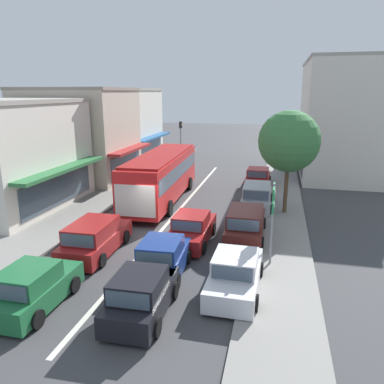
{
  "coord_description": "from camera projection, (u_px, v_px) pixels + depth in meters",
  "views": [
    {
      "loc": [
        5.84,
        -17.63,
        7.16
      ],
      "look_at": [
        0.82,
        4.04,
        1.2
      ],
      "focal_mm": 35.0,
      "sensor_mm": 36.0,
      "label": 1
    }
  ],
  "objects": [
    {
      "name": "sedan_queue_gap_filler",
      "position": [
        192.0,
        229.0,
        18.3
      ],
      "size": [
        1.93,
        4.22,
        1.47
      ],
      "color": "maroon",
      "rests_on": "ground"
    },
    {
      "name": "building_right_far",
      "position": [
        347.0,
        119.0,
        32.42
      ],
      "size": [
        8.41,
        12.03,
        9.84
      ],
      "color": "silver",
      "rests_on": "ground"
    },
    {
      "name": "pedestrian_with_handbag_near",
      "position": [
        137.0,
        172.0,
        29.41
      ],
      "size": [
        0.51,
        0.6,
        1.63
      ],
      "color": "#4C4742",
      "rests_on": "sidewalk_left"
    },
    {
      "name": "hatchback_adjacent_lane_trail",
      "position": [
        141.0,
        295.0,
        12.28
      ],
      "size": [
        1.89,
        3.74,
        1.54
      ],
      "color": "black",
      "rests_on": "ground"
    },
    {
      "name": "directional_road_sign",
      "position": [
        273.0,
        205.0,
        15.21
      ],
      "size": [
        0.1,
        1.4,
        3.6
      ],
      "color": "gray",
      "rests_on": "ground"
    },
    {
      "name": "parked_wagon_kerb_third",
      "position": [
        257.0,
        197.0,
        23.72
      ],
      "size": [
        1.99,
        4.52,
        1.58
      ],
      "color": "#9EA3A8",
      "rests_on": "ground"
    },
    {
      "name": "traffic_light_downstreet",
      "position": [
        181.0,
        134.0,
        39.22
      ],
      "size": [
        0.33,
        0.24,
        4.2
      ],
      "color": "gray",
      "rests_on": "ground"
    },
    {
      "name": "sidewalk_left",
      "position": [
        95.0,
        194.0,
        26.83
      ],
      "size": [
        5.2,
        44.0,
        0.14
      ],
      "primitive_type": "cube",
      "color": "gray",
      "rests_on": "ground"
    },
    {
      "name": "shopfront_corner_near",
      "position": [
        11.0,
        156.0,
        22.98
      ],
      "size": [
        7.28,
        9.16,
        6.77
      ],
      "color": "silver",
      "rests_on": "ground"
    },
    {
      "name": "hatchback_adjacent_lane_lead",
      "position": [
        33.0,
        288.0,
        12.69
      ],
      "size": [
        1.82,
        3.7,
        1.54
      ],
      "color": "#1E6638",
      "rests_on": "ground"
    },
    {
      "name": "parked_sedan_kerb_rear",
      "position": [
        258.0,
        178.0,
        29.09
      ],
      "size": [
        1.97,
        4.24,
        1.47
      ],
      "color": "maroon",
      "rests_on": "ground"
    },
    {
      "name": "street_tree_right",
      "position": [
        289.0,
        141.0,
        21.58
      ],
      "size": [
        3.56,
        3.56,
        6.19
      ],
      "color": "brown",
      "rests_on": "ground"
    },
    {
      "name": "ground_plane",
      "position": [
        160.0,
        232.0,
        19.72
      ],
      "size": [
        140.0,
        140.0,
        0.0
      ],
      "primitive_type": "plane",
      "color": "#3F3F42"
    },
    {
      "name": "parked_wagon_kerb_second",
      "position": [
        245.0,
        224.0,
        18.78
      ],
      "size": [
        1.96,
        4.51,
        1.58
      ],
      "color": "#561E19",
      "rests_on": "ground"
    },
    {
      "name": "lane_centre_line",
      "position": [
        179.0,
        210.0,
        23.48
      ],
      "size": [
        0.2,
        28.0,
        0.01
      ],
      "primitive_type": "cube",
      "color": "silver",
      "rests_on": "ground"
    },
    {
      "name": "shopfront_mid_block",
      "position": [
        80.0,
        135.0,
        30.81
      ],
      "size": [
        9.05,
        7.16,
        7.52
      ],
      "color": "beige",
      "rests_on": "ground"
    },
    {
      "name": "parked_sedan_kerb_front",
      "position": [
        235.0,
        274.0,
        13.81
      ],
      "size": [
        1.95,
        4.23,
        1.47
      ],
      "color": "silver",
      "rests_on": "ground"
    },
    {
      "name": "wagon_behind_bus_mid",
      "position": [
        95.0,
        238.0,
        16.98
      ],
      "size": [
        2.01,
        4.54,
        1.58
      ],
      "color": "maroon",
      "rests_on": "ground"
    },
    {
      "name": "hatchback_queue_far_back",
      "position": [
        163.0,
        258.0,
        15.0
      ],
      "size": [
        1.95,
        3.77,
        1.54
      ],
      "color": "navy",
      "rests_on": "ground"
    },
    {
      "name": "city_bus",
      "position": [
        162.0,
        174.0,
        24.91
      ],
      "size": [
        3.05,
        10.95,
        3.23
      ],
      "color": "red",
      "rests_on": "ground"
    },
    {
      "name": "kerb_right",
      "position": [
        280.0,
        206.0,
        24.0
      ],
      "size": [
        2.8,
        44.0,
        0.12
      ],
      "primitive_type": "cube",
      "color": "gray",
      "rests_on": "ground"
    },
    {
      "name": "shopfront_far_end",
      "position": [
        121.0,
        126.0,
        38.74
      ],
      "size": [
        7.14,
        9.36,
        7.55
      ],
      "color": "silver",
      "rests_on": "ground"
    }
  ]
}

